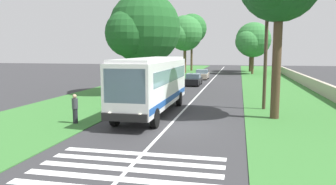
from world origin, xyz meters
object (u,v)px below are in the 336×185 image
roadside_tree_right_1 (252,41)px  trailing_car_0 (193,80)px  trailing_car_1 (202,75)px  roadside_tree_left_0 (143,31)px  roadside_tree_right_2 (250,41)px  pedestrian (75,108)px  roadside_tree_left_1 (184,34)px  roadside_tree_left_2 (191,30)px  coach_bus (153,82)px  utility_pole (266,49)px

roadside_tree_right_1 → trailing_car_0: bearing=160.2°
trailing_car_1 → roadside_tree_left_0: bearing=167.5°
roadside_tree_right_2 → pedestrian: 52.21m
pedestrian → roadside_tree_left_0: bearing=-0.1°
roadside_tree_right_2 → trailing_car_0: bearing=165.3°
trailing_car_0 → roadside_tree_left_0: 10.83m
trailing_car_0 → roadside_tree_left_0: roadside_tree_left_0 is taller
trailing_car_0 → trailing_car_1: 8.81m
trailing_car_1 → roadside_tree_left_1: size_ratio=0.40×
roadside_tree_left_0 → roadside_tree_left_2: 37.13m
trailing_car_1 → roadside_tree_right_2: (19.41, -7.32, 5.51)m
roadside_tree_left_1 → roadside_tree_left_2: roadside_tree_left_2 is taller
roadside_tree_left_0 → roadside_tree_right_2: roadside_tree_left_0 is taller
coach_bus → roadside_tree_left_2: bearing=5.3°
roadside_tree_right_2 → utility_pole: 43.63m
coach_bus → roadside_tree_right_1: 40.53m
trailing_car_0 → pedestrian: size_ratio=2.54×
utility_pole → roadside_tree_left_2: bearing=15.0°
coach_bus → roadside_tree_left_0: size_ratio=1.15×
roadside_tree_left_0 → roadside_tree_right_2: (36.78, -11.15, 0.05)m
roadside_tree_left_2 → trailing_car_0: bearing=-170.9°
roadside_tree_right_1 → roadside_tree_right_2: bearing=1.3°
roadside_tree_left_2 → coach_bus: bearing=-174.7°
coach_bus → roadside_tree_left_1: roadside_tree_left_1 is taller
roadside_tree_left_1 → roadside_tree_left_2: (7.41, -0.19, 1.27)m
trailing_car_1 → roadside_tree_right_1: roadside_tree_right_1 is taller
trailing_car_0 → roadside_tree_left_1: roadside_tree_left_1 is taller
roadside_tree_left_2 → utility_pole: (-43.85, -11.77, -4.15)m
trailing_car_1 → utility_pole: utility_pole is taller
roadside_tree_right_2 → roadside_tree_left_2: bearing=88.8°
roadside_tree_left_0 → roadside_tree_right_1: 31.65m
coach_bus → trailing_car_0: coach_bus is taller
roadside_tree_left_1 → utility_pole: (-36.44, -11.97, -2.88)m
coach_bus → roadside_tree_left_0: (10.04, 3.59, 3.98)m
roadside_tree_right_2 → pedestrian: size_ratio=5.53×
roadside_tree_right_1 → pedestrian: 45.24m
roadside_tree_left_0 → pedestrian: roadside_tree_left_0 is taller
roadside_tree_left_1 → roadside_tree_left_0: bearing=-178.1°
trailing_car_1 → roadside_tree_right_1: 15.24m
trailing_car_1 → pedestrian: 31.55m
roadside_tree_right_2 → utility_pole: (-43.59, 0.18, -1.83)m
utility_pole → pedestrian: 13.54m
trailing_car_1 → utility_pole: bearing=-163.6°
coach_bus → roadside_tree_left_0: roadside_tree_left_0 is taller
roadside_tree_left_0 → roadside_tree_left_2: bearing=1.2°
trailing_car_1 → coach_bus: bearing=179.5°
roadside_tree_left_2 → utility_pole: 45.59m
roadside_tree_left_2 → roadside_tree_right_2: (-0.26, -11.95, -2.33)m
trailing_car_0 → pedestrian: bearing=170.5°
roadside_tree_right_1 → roadside_tree_right_2: roadside_tree_right_2 is taller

